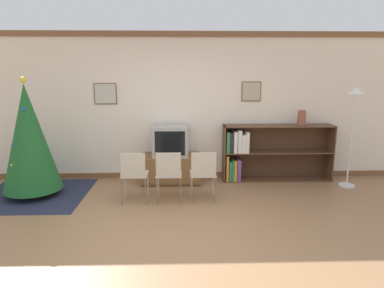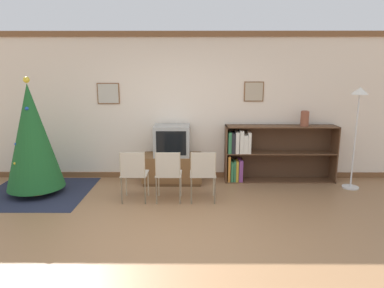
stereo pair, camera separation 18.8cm
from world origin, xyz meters
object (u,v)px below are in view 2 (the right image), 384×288
at_px(tv_console, 172,169).
at_px(television, 172,140).
at_px(christmas_tree, 32,137).
at_px(standing_lamp, 358,112).
at_px(vase, 305,118).
at_px(folding_chair_center, 168,173).
at_px(folding_chair_left, 134,173).
at_px(folding_chair_right, 203,173).
at_px(bookshelf, 261,153).

bearing_deg(tv_console, television, -90.00).
bearing_deg(television, christmas_tree, -165.23).
bearing_deg(standing_lamp, christmas_tree, -176.92).
xyz_separation_m(christmas_tree, vase, (4.61, 0.65, 0.22)).
bearing_deg(tv_console, folding_chair_center, -90.00).
bearing_deg(folding_chair_left, christmas_tree, 167.32).
xyz_separation_m(television, folding_chair_left, (-0.53, -0.97, -0.31)).
bearing_deg(folding_chair_center, standing_lamp, 12.09).
distance_m(folding_chair_right, bookshelf, 1.55).
relative_size(folding_chair_left, vase, 2.95).
distance_m(bookshelf, standing_lamp, 1.76).
height_order(folding_chair_center, standing_lamp, standing_lamp).
bearing_deg(standing_lamp, tv_console, 174.50).
relative_size(television, bookshelf, 0.31).
height_order(christmas_tree, vase, christmas_tree).
distance_m(tv_console, television, 0.53).
distance_m(folding_chair_center, standing_lamp, 3.32).
bearing_deg(folding_chair_left, bookshelf, 26.76).
xyz_separation_m(tv_console, folding_chair_center, (-0.00, -0.97, 0.21)).
relative_size(tv_console, bookshelf, 0.53).
distance_m(tv_console, bookshelf, 1.66).
relative_size(folding_chair_center, bookshelf, 0.41).
distance_m(folding_chair_left, vase, 3.17).
relative_size(christmas_tree, bookshelf, 0.95).
bearing_deg(television, bookshelf, 4.20).
height_order(folding_chair_left, folding_chair_center, same).
bearing_deg(folding_chair_left, folding_chair_center, 0.00).
height_order(christmas_tree, folding_chair_center, christmas_tree).
xyz_separation_m(folding_chair_center, standing_lamp, (3.14, 0.67, 0.87)).
xyz_separation_m(folding_chair_left, vase, (2.91, 1.03, 0.70)).
bearing_deg(folding_chair_left, vase, 19.56).
distance_m(television, folding_chair_center, 1.02).
relative_size(television, standing_lamp, 0.36).
relative_size(tv_console, standing_lamp, 0.61).
height_order(bookshelf, vase, vase).
distance_m(tv_console, folding_chair_center, 1.00).
height_order(tv_console, standing_lamp, standing_lamp).
bearing_deg(tv_console, bookshelf, 4.11).
relative_size(tv_console, television, 1.69).
height_order(folding_chair_right, bookshelf, bookshelf).
xyz_separation_m(christmas_tree, folding_chair_right, (2.77, -0.38, -0.48)).
height_order(christmas_tree, folding_chair_right, christmas_tree).
distance_m(folding_chair_right, standing_lamp, 2.83).
distance_m(christmas_tree, folding_chair_right, 2.84).
bearing_deg(tv_console, folding_chair_right, -61.30).
height_order(tv_console, television, television).
bearing_deg(folding_chair_right, tv_console, 118.70).
bearing_deg(folding_chair_center, christmas_tree, 170.28).
bearing_deg(christmas_tree, bookshelf, 10.39).
relative_size(bookshelf, standing_lamp, 1.15).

